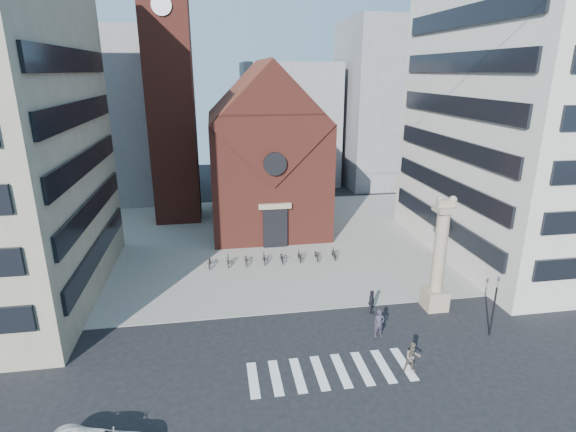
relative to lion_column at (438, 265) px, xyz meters
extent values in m
plane|color=black|center=(-10.01, -3.00, -3.46)|extent=(120.00, 120.00, 0.00)
cube|color=#9B978D|center=(-10.01, 16.00, -3.43)|extent=(46.00, 30.00, 0.05)
cube|color=maroon|center=(-10.01, 22.00, 2.54)|extent=(12.00, 16.00, 12.00)
cube|color=brown|center=(-10.01, 22.40, 8.54)|extent=(12.00, 15.40, 12.00)
cube|color=maroon|center=(-10.01, 14.05, 8.54)|extent=(11.76, 0.50, 11.76)
cylinder|color=black|center=(-10.01, 13.60, 5.04)|extent=(2.20, 0.30, 2.20)
cube|color=black|center=(-10.01, 13.85, -1.46)|extent=(2.40, 0.30, 4.00)
cube|color=gray|center=(-10.01, 13.80, 0.84)|extent=(3.20, 0.40, 0.50)
cube|color=maroon|center=(-20.01, 25.00, 11.54)|extent=(5.00, 5.00, 30.00)
cylinder|color=white|center=(-20.01, 22.40, 19.54)|extent=(2.00, 0.20, 2.00)
cube|color=beige|center=(13.99, 9.00, 12.54)|extent=(18.00, 22.00, 32.00)
cube|color=gray|center=(-30.01, 37.00, 7.54)|extent=(16.00, 14.00, 22.00)
cube|color=gray|center=(-4.01, 42.00, 5.54)|extent=(14.00, 12.00, 18.00)
cube|color=gray|center=(11.99, 39.00, 8.54)|extent=(16.00, 14.00, 24.00)
cube|color=gray|center=(-0.01, 0.00, -2.71)|extent=(1.60, 1.60, 1.50)
cylinder|color=gray|center=(-0.01, 0.00, 1.04)|extent=(0.90, 0.90, 6.00)
cube|color=gray|center=(-0.01, 0.00, 4.24)|extent=(1.30, 1.30, 0.40)
cube|color=gray|center=(-0.01, 0.00, 4.64)|extent=(1.20, 0.50, 0.55)
sphere|color=gray|center=(0.54, 0.00, 4.89)|extent=(0.56, 0.56, 0.56)
cube|color=gray|center=(-0.51, 0.00, 5.04)|extent=(0.25, 0.15, 0.35)
cylinder|color=black|center=(1.99, -4.00, -1.71)|extent=(0.12, 0.12, 3.50)
imported|color=black|center=(1.99, -4.00, 0.44)|extent=(0.13, 0.16, 0.80)
imported|color=#312A3A|center=(-5.40, -2.94, -2.47)|extent=(0.72, 0.47, 1.97)
imported|color=#574F46|center=(-4.77, -6.71, -2.50)|extent=(1.04, 0.88, 1.92)
imported|color=black|center=(-4.93, -0.08, -2.51)|extent=(0.83, 1.20, 1.88)
imported|color=black|center=(-16.47, 10.05, -2.96)|extent=(0.66, 1.74, 0.90)
imported|color=black|center=(-14.83, 10.05, -2.91)|extent=(0.53, 1.68, 1.00)
imported|color=black|center=(-13.20, 10.05, -2.96)|extent=(0.66, 1.74, 0.90)
imported|color=black|center=(-11.56, 10.05, -2.91)|extent=(0.53, 1.68, 1.00)
imported|color=black|center=(-9.93, 10.05, -2.96)|extent=(0.66, 1.74, 0.90)
imported|color=black|center=(-8.29, 10.05, -2.91)|extent=(0.53, 1.68, 1.00)
imported|color=black|center=(-6.65, 10.05, -2.96)|extent=(0.66, 1.74, 0.90)
imported|color=black|center=(-5.02, 10.05, -2.91)|extent=(0.53, 1.68, 1.00)
camera|label=1|loc=(-15.54, -27.52, 13.39)|focal=28.00mm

